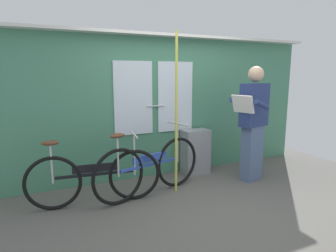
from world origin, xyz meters
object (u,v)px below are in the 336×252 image
(bicycle_leaning_behind, at_px, (150,167))
(passenger_reading_newspaper, at_px, (253,121))
(bicycle_near_door, at_px, (95,177))
(trash_bin_by_wall, at_px, (195,151))
(handrail_pole, at_px, (176,114))

(bicycle_leaning_behind, bearing_deg, passenger_reading_newspaper, -18.77)
(bicycle_near_door, xyz_separation_m, passenger_reading_newspaper, (2.35, -0.12, 0.55))
(bicycle_near_door, distance_m, trash_bin_by_wall, 1.80)
(bicycle_near_door, bearing_deg, passenger_reading_newspaper, 4.14)
(bicycle_near_door, height_order, passenger_reading_newspaper, passenger_reading_newspaper)
(passenger_reading_newspaper, relative_size, trash_bin_by_wall, 2.38)
(trash_bin_by_wall, distance_m, handrail_pole, 1.09)
(bicycle_near_door, height_order, handrail_pole, handrail_pole)
(trash_bin_by_wall, relative_size, handrail_pole, 0.34)
(trash_bin_by_wall, bearing_deg, bicycle_leaning_behind, -152.75)
(bicycle_leaning_behind, distance_m, passenger_reading_newspaper, 1.71)
(bicycle_leaning_behind, height_order, handrail_pole, handrail_pole)
(passenger_reading_newspaper, relative_size, handrail_pole, 0.80)
(trash_bin_by_wall, bearing_deg, passenger_reading_newspaper, -45.61)
(bicycle_leaning_behind, relative_size, trash_bin_by_wall, 2.27)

